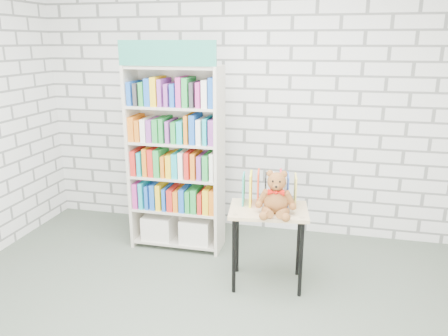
# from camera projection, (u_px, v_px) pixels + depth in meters

# --- Properties ---
(ground) EXTENTS (4.50, 4.50, 0.00)m
(ground) POSITION_uv_depth(u_px,v_px,m) (191.00, 334.00, 3.13)
(ground) COLOR #4A5447
(ground) RESTS_ON ground
(room_shell) EXTENTS (4.52, 4.02, 2.81)m
(room_shell) POSITION_uv_depth(u_px,v_px,m) (185.00, 82.00, 2.63)
(room_shell) COLOR silver
(room_shell) RESTS_ON ground
(bookshelf) EXTENTS (0.91, 0.35, 2.03)m
(bookshelf) POSITION_uv_depth(u_px,v_px,m) (176.00, 158.00, 4.26)
(bookshelf) COLOR beige
(bookshelf) RESTS_ON ground
(display_table) EXTENTS (0.69, 0.52, 0.69)m
(display_table) POSITION_uv_depth(u_px,v_px,m) (268.00, 219.00, 3.63)
(display_table) COLOR tan
(display_table) RESTS_ON ground
(table_books) EXTENTS (0.47, 0.25, 0.27)m
(table_books) POSITION_uv_depth(u_px,v_px,m) (269.00, 189.00, 3.67)
(table_books) COLOR teal
(table_books) RESTS_ON display_table
(teddy_bear) EXTENTS (0.33, 0.30, 0.35)m
(teddy_bear) POSITION_uv_depth(u_px,v_px,m) (276.00, 197.00, 3.46)
(teddy_bear) COLOR brown
(teddy_bear) RESTS_ON display_table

